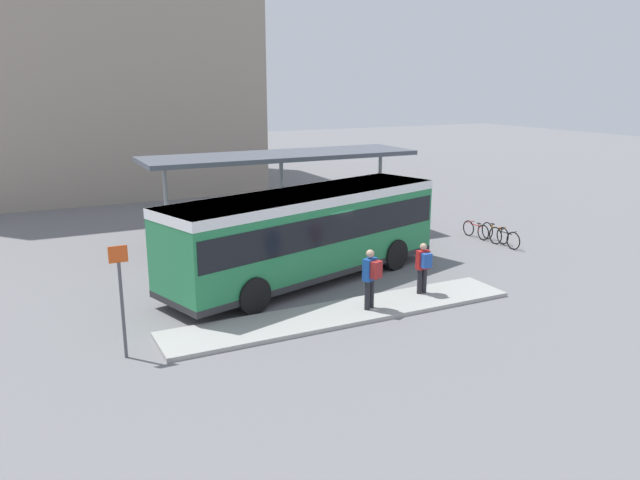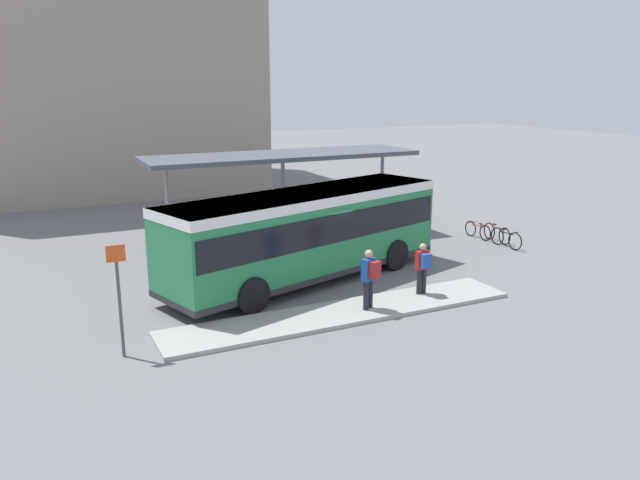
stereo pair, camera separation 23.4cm
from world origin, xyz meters
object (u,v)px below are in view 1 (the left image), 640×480
(pedestrian_waiting, at_px, (423,265))
(bicycle_red, at_px, (476,230))
(pedestrian_companion, at_px, (371,275))
(platform_sign, at_px, (121,297))
(bicycle_black, at_px, (504,238))
(bicycle_orange, at_px, (495,233))
(city_bus, at_px, (306,230))

(pedestrian_waiting, bearing_deg, bicycle_red, -48.78)
(pedestrian_waiting, relative_size, pedestrian_companion, 0.91)
(pedestrian_waiting, height_order, pedestrian_companion, pedestrian_companion)
(platform_sign, bearing_deg, bicycle_black, 14.04)
(pedestrian_companion, distance_m, bicycle_red, 10.32)
(pedestrian_waiting, distance_m, bicycle_orange, 8.09)
(bicycle_orange, bearing_deg, bicycle_black, -13.66)
(bicycle_black, height_order, bicycle_orange, bicycle_orange)
(bicycle_red, distance_m, platform_sign, 16.47)
(pedestrian_companion, bearing_deg, bicycle_red, -80.82)
(city_bus, relative_size, pedestrian_companion, 5.94)
(city_bus, xyz_separation_m, platform_sign, (-6.49, -3.46, -0.20))
(pedestrian_companion, height_order, bicycle_orange, pedestrian_companion)
(pedestrian_companion, relative_size, bicycle_orange, 1.03)
(pedestrian_waiting, xyz_separation_m, bicycle_red, (6.48, 5.18, -0.69))
(platform_sign, bearing_deg, city_bus, 28.10)
(pedestrian_companion, distance_m, bicycle_black, 9.57)
(pedestrian_companion, relative_size, bicycle_black, 1.04)
(city_bus, bearing_deg, bicycle_black, -14.30)
(pedestrian_waiting, relative_size, platform_sign, 0.57)
(pedestrian_companion, distance_m, bicycle_orange, 10.16)
(pedestrian_waiting, xyz_separation_m, platform_sign, (-8.98, -0.36, 0.52))
(pedestrian_waiting, bearing_deg, city_bus, 41.32)
(bicycle_orange, bearing_deg, pedestrian_waiting, -54.15)
(city_bus, distance_m, pedestrian_companion, 3.61)
(bicycle_orange, height_order, bicycle_red, bicycle_orange)
(pedestrian_waiting, distance_m, bicycle_red, 8.33)
(pedestrian_waiting, xyz_separation_m, bicycle_black, (6.54, 3.52, -0.67))
(pedestrian_companion, height_order, bicycle_black, pedestrian_companion)
(pedestrian_companion, bearing_deg, city_bus, -18.24)
(pedestrian_waiting, xyz_separation_m, pedestrian_companion, (-2.14, -0.44, 0.10))
(bicycle_black, height_order, platform_sign, platform_sign)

